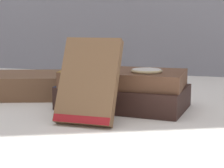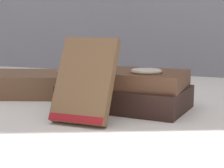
% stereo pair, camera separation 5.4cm
% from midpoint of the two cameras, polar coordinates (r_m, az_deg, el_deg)
% --- Properties ---
extents(ground_plane, '(3.00, 3.00, 0.00)m').
position_cam_midpoint_polar(ground_plane, '(0.70, -1.16, -3.77)').
color(ground_plane, white).
extents(book_flat_bottom, '(0.24, 0.15, 0.04)m').
position_cam_midpoint_polar(book_flat_bottom, '(0.71, -0.81, -1.91)').
color(book_flat_bottom, '#331E19').
rests_on(book_flat_bottom, ground_plane).
extents(book_flat_top, '(0.22, 0.13, 0.03)m').
position_cam_midpoint_polar(book_flat_top, '(0.70, -0.71, 0.93)').
color(book_flat_top, brown).
rests_on(book_flat_top, book_flat_bottom).
extents(book_side_left, '(0.27, 0.22, 0.05)m').
position_cam_midpoint_polar(book_side_left, '(0.85, -17.14, -0.14)').
color(book_side_left, brown).
rests_on(book_side_left, ground_plane).
extents(book_leaning_front, '(0.09, 0.08, 0.14)m').
position_cam_midpoint_polar(book_leaning_front, '(0.60, -6.22, 0.01)').
color(book_leaning_front, brown).
rests_on(book_leaning_front, ground_plane).
extents(pocket_watch, '(0.06, 0.06, 0.01)m').
position_cam_midpoint_polar(pocket_watch, '(0.67, 2.99, 2.02)').
color(pocket_watch, silver).
rests_on(pocket_watch, book_flat_top).
extents(reading_glasses, '(0.12, 0.08, 0.00)m').
position_cam_midpoint_polar(reading_glasses, '(0.84, -2.18, -1.45)').
color(reading_glasses, '#ADADB2').
rests_on(reading_glasses, ground_plane).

